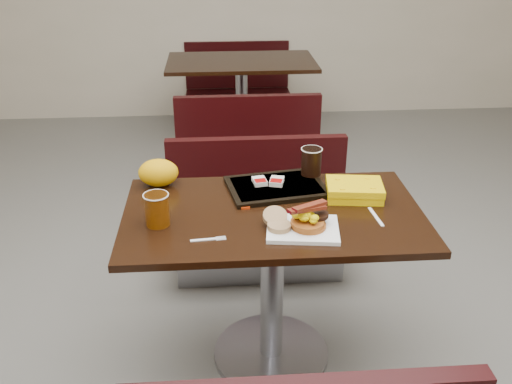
{
  "coord_description": "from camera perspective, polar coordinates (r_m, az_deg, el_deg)",
  "views": [
    {
      "loc": [
        -0.21,
        -2.0,
        1.83
      ],
      "look_at": [
        -0.07,
        0.04,
        0.82
      ],
      "focal_mm": 39.9,
      "sensor_mm": 36.0,
      "label": 1
    }
  ],
  "objects": [
    {
      "name": "floor",
      "position": [
        2.72,
        1.51,
        -16.03
      ],
      "size": [
        6.0,
        7.0,
        0.01
      ],
      "primitive_type": "cube",
      "color": "slate",
      "rests_on": "ground"
    },
    {
      "name": "platter",
      "position": [
        2.15,
        4.71,
        -3.71
      ],
      "size": [
        0.29,
        0.24,
        0.02
      ],
      "primitive_type": "cube",
      "rotation": [
        0.0,
        0.0,
        -0.13
      ],
      "color": "white",
      "rests_on": "table_near"
    },
    {
      "name": "pancake_stack",
      "position": [
        2.14,
        5.3,
        -3.17
      ],
      "size": [
        0.17,
        0.17,
        0.03
      ],
      "primitive_type": "cylinder",
      "rotation": [
        0.0,
        0.0,
        -0.32
      ],
      "color": "#AB4B1C",
      "rests_on": "platter"
    },
    {
      "name": "table_far",
      "position": [
        4.83,
        -1.44,
        8.71
      ],
      "size": [
        1.2,
        0.7,
        0.75
      ],
      "primitive_type": null,
      "color": "black",
      "rests_on": "floor"
    },
    {
      "name": "tray",
      "position": [
        2.46,
        2.06,
        0.5
      ],
      "size": [
        0.45,
        0.36,
        0.02
      ],
      "primitive_type": "cube",
      "rotation": [
        0.0,
        0.0,
        0.17
      ],
      "color": "black",
      "rests_on": "table_near"
    },
    {
      "name": "coffee_cup_far",
      "position": [
        2.55,
        5.56,
        3.06
      ],
      "size": [
        0.1,
        0.1,
        0.12
      ],
      "primitive_type": "cylinder",
      "rotation": [
        0.0,
        0.0,
        0.16
      ],
      "color": "black",
      "rests_on": "tray"
    },
    {
      "name": "sausage_patty",
      "position": [
        2.17,
        6.16,
        -2.28
      ],
      "size": [
        0.1,
        0.1,
        0.01
      ],
      "primitive_type": "cylinder",
      "rotation": [
        0.0,
        0.0,
        0.21
      ],
      "color": "black",
      "rests_on": "pancake_stack"
    },
    {
      "name": "bacon_strips",
      "position": [
        2.11,
        5.14,
        -1.64
      ],
      "size": [
        0.18,
        0.14,
        0.01
      ],
      "primitive_type": null,
      "rotation": [
        0.0,
        0.0,
        0.49
      ],
      "color": "#4D050E",
      "rests_on": "scrambled_eggs"
    },
    {
      "name": "clamshell",
      "position": [
        2.42,
        9.84,
        0.18
      ],
      "size": [
        0.25,
        0.2,
        0.06
      ],
      "primitive_type": "cube",
      "rotation": [
        0.0,
        0.0,
        -0.12
      ],
      "color": "#E9BB03",
      "rests_on": "table_near"
    },
    {
      "name": "muffin_top",
      "position": [
        2.17,
        1.91,
        -2.47
      ],
      "size": [
        0.1,
        0.1,
        0.05
      ],
      "primitive_type": "cylinder",
      "rotation": [
        0.38,
        0.0,
        0.08
      ],
      "color": "#A37C56",
      "rests_on": "platter"
    },
    {
      "name": "bench_far_s",
      "position": [
        4.17,
        -0.96,
        5.63
      ],
      "size": [
        1.0,
        0.46,
        0.72
      ],
      "primitive_type": null,
      "color": "black",
      "rests_on": "floor"
    },
    {
      "name": "fork",
      "position": [
        2.1,
        -5.32,
        -4.79
      ],
      "size": [
        0.13,
        0.04,
        0.0
      ],
      "primitive_type": null,
      "rotation": [
        0.0,
        0.0,
        0.1
      ],
      "color": "white",
      "rests_on": "table_near"
    },
    {
      "name": "hashbrown_sleeve_right",
      "position": [
        2.47,
        2.09,
        1.08
      ],
      "size": [
        0.08,
        0.09,
        0.02
      ],
      "primitive_type": "cube",
      "rotation": [
        0.0,
        0.0,
        -0.25
      ],
      "color": "silver",
      "rests_on": "tray"
    },
    {
      "name": "condiment_syrup",
      "position": [
        2.31,
        -1.09,
        -1.51
      ],
      "size": [
        0.04,
        0.03,
        0.01
      ],
      "primitive_type": "cube",
      "rotation": [
        0.0,
        0.0,
        0.06
      ],
      "color": "#BD2A08",
      "rests_on": "table_near"
    },
    {
      "name": "table_near",
      "position": [
        2.48,
        1.61,
        -9.61
      ],
      "size": [
        1.2,
        0.7,
        0.75
      ],
      "primitive_type": null,
      "color": "black",
      "rests_on": "floor"
    },
    {
      "name": "bench_near_n",
      "position": [
        3.08,
        0.33,
        -2.22
      ],
      "size": [
        1.0,
        0.46,
        0.72
      ],
      "primitive_type": null,
      "color": "black",
      "rests_on": "floor"
    },
    {
      "name": "muffin_bottom",
      "position": [
        2.13,
        2.34,
        -3.44
      ],
      "size": [
        0.1,
        0.1,
        0.02
      ],
      "primitive_type": "cylinder",
      "rotation": [
        0.0,
        0.0,
        0.1
      ],
      "color": "#A37C56",
      "rests_on": "platter"
    },
    {
      "name": "bench_far_n",
      "position": [
        5.51,
        -1.81,
        10.75
      ],
      "size": [
        1.0,
        0.46,
        0.72
      ],
      "primitive_type": null,
      "color": "black",
      "rests_on": "floor"
    },
    {
      "name": "paper_bag",
      "position": [
        2.51,
        -9.75,
        1.92
      ],
      "size": [
        0.18,
        0.13,
        0.12
      ],
      "primitive_type": "ellipsoid",
      "rotation": [
        0.0,
        0.0,
        0.04
      ],
      "color": "#EEB207",
      "rests_on": "table_near"
    },
    {
      "name": "condiment_ketchup",
      "position": [
        2.38,
        2.03,
        -0.66
      ],
      "size": [
        0.04,
        0.04,
        0.01
      ],
      "primitive_type": "cube",
      "rotation": [
        0.0,
        0.0,
        -0.26
      ],
      "color": "#8C0504",
      "rests_on": "table_near"
    },
    {
      "name": "hashbrown_sleeve_left",
      "position": [
        2.47,
        0.36,
        1.09
      ],
      "size": [
        0.07,
        0.08,
        0.02
      ],
      "primitive_type": "cube",
      "rotation": [
        0.0,
        0.0,
        0.17
      ],
      "color": "silver",
      "rests_on": "tray"
    },
    {
      "name": "scrambled_eggs",
      "position": [
        2.12,
        4.91,
        -2.37
      ],
      "size": [
        0.09,
        0.08,
        0.05
      ],
      "primitive_type": "ellipsoid",
      "rotation": [
        0.0,
        0.0,
        0.03
      ],
      "color": "#E1D204",
      "rests_on": "pancake_stack"
    },
    {
      "name": "knife",
      "position": [
        2.29,
        11.93,
        -2.43
      ],
      "size": [
        0.03,
        0.16,
        0.0
      ],
      "primitive_type": "cube",
      "rotation": [
        0.0,
        0.0,
        -1.48
      ],
      "color": "white",
      "rests_on": "table_near"
    },
    {
      "name": "coffee_cup_near",
      "position": [
        2.19,
        -9.9,
        -1.76
      ],
      "size": [
        0.11,
        0.11,
        0.13
      ],
      "primitive_type": "cylinder",
      "rotation": [
        0.0,
        0.0,
        -0.23
      ],
      "color": "#8D3F05",
      "rests_on": "table_near"
    }
  ]
}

